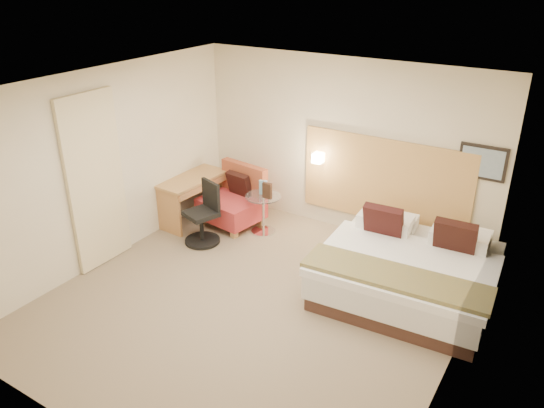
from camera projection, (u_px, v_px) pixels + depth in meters
The scene contains 20 objects.
floor at pixel (253, 303), 6.69m from camera, with size 4.80×5.00×0.02m, color #7A6952.
ceiling at pixel (250, 88), 5.56m from camera, with size 4.80×5.00×0.02m, color white.
wall_back at pixel (344, 147), 8.06m from camera, with size 4.80×0.02×2.70m, color beige.
wall_front at pixel (75, 319), 4.19m from camera, with size 4.80×0.02×2.70m, color beige.
wall_left at pixel (106, 167), 7.28m from camera, with size 0.02×5.00×2.70m, color beige.
wall_right at pixel (465, 262), 4.97m from camera, with size 0.02×5.00×2.70m, color beige.
headboard_panel at pixel (384, 181), 7.86m from camera, with size 2.60×0.04×1.30m, color #BD8949.
art_frame at pixel (483, 162), 7.01m from camera, with size 0.62×0.03×0.47m, color black.
art_canvas at pixel (482, 163), 6.99m from camera, with size 0.54×0.01×0.39m, color #738B9F.
lamp_arm at pixel (320, 157), 8.24m from camera, with size 0.02×0.02×0.12m, color silver.
lamp_shade at pixel (318, 158), 8.20m from camera, with size 0.15×0.15×0.15m, color #F9E8C2.
curtain at pixel (96, 182), 7.12m from camera, with size 0.06×0.90×2.42m, color beige.
bottle_a at pixel (261, 187), 8.21m from camera, with size 0.07×0.07×0.22m, color #7FB2C4.
bottle_b at pixel (265, 187), 8.19m from camera, with size 0.07×0.07×0.22m, color #8FB1DE.
menu_folder at pixel (267, 191), 8.05m from camera, with size 0.15×0.06×0.25m, color #301D13.
bed at pixel (409, 269), 6.77m from camera, with size 2.22×2.18×1.03m.
lounge_chair at pixel (234, 201), 8.59m from camera, with size 1.00×0.91×0.95m.
side_table at pixel (263, 212), 8.29m from camera, with size 0.59×0.59×0.62m.
desk at pixel (194, 187), 8.57m from camera, with size 0.62×1.24×0.76m.
desk_chair at pixel (204, 218), 7.98m from camera, with size 0.68×0.68×0.95m.
Camera 1 is at (3.14, -4.59, 3.92)m, focal length 35.00 mm.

